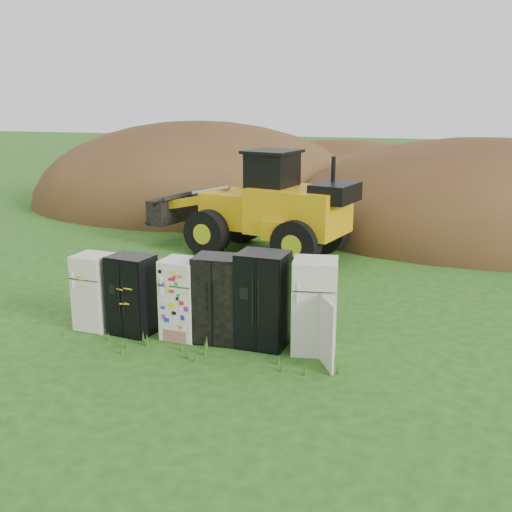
{
  "coord_description": "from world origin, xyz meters",
  "views": [
    {
      "loc": [
        4.31,
        -11.74,
        5.01
      ],
      "look_at": [
        0.59,
        2.0,
        1.32
      ],
      "focal_mm": 45.0,
      "sensor_mm": 36.0,
      "label": 1
    }
  ],
  "objects_px": {
    "fridge_sticker": "(182,299)",
    "fridge_open_door": "(315,306)",
    "fridge_dark_mid": "(218,299)",
    "fridge_black_right": "(263,300)",
    "fridge_leftmost": "(95,292)",
    "wheel_loader": "(249,201)",
    "fridge_black_side": "(132,295)"
  },
  "relations": [
    {
      "from": "fridge_dark_mid",
      "to": "fridge_open_door",
      "type": "height_order",
      "value": "fridge_open_door"
    },
    {
      "from": "fridge_dark_mid",
      "to": "fridge_sticker",
      "type": "bearing_deg",
      "value": -178.0
    },
    {
      "from": "wheel_loader",
      "to": "fridge_black_right",
      "type": "bearing_deg",
      "value": -57.38
    },
    {
      "from": "fridge_leftmost",
      "to": "fridge_sticker",
      "type": "bearing_deg",
      "value": 5.44
    },
    {
      "from": "fridge_sticker",
      "to": "fridge_black_right",
      "type": "height_order",
      "value": "fridge_black_right"
    },
    {
      "from": "fridge_black_right",
      "to": "fridge_leftmost",
      "type": "bearing_deg",
      "value": -175.16
    },
    {
      "from": "fridge_black_right",
      "to": "wheel_loader",
      "type": "distance_m",
      "value": 7.9
    },
    {
      "from": "fridge_open_door",
      "to": "fridge_dark_mid",
      "type": "bearing_deg",
      "value": 172.11
    },
    {
      "from": "fridge_leftmost",
      "to": "fridge_sticker",
      "type": "height_order",
      "value": "fridge_sticker"
    },
    {
      "from": "fridge_open_door",
      "to": "wheel_loader",
      "type": "bearing_deg",
      "value": 107.64
    },
    {
      "from": "fridge_dark_mid",
      "to": "fridge_open_door",
      "type": "bearing_deg",
      "value": -1.91
    },
    {
      "from": "fridge_black_side",
      "to": "wheel_loader",
      "type": "height_order",
      "value": "wheel_loader"
    },
    {
      "from": "fridge_open_door",
      "to": "wheel_loader",
      "type": "distance_m",
      "value": 8.3
    },
    {
      "from": "fridge_dark_mid",
      "to": "fridge_open_door",
      "type": "xyz_separation_m",
      "value": [
        2.0,
        -0.03,
        0.04
      ]
    },
    {
      "from": "wheel_loader",
      "to": "fridge_black_side",
      "type": "bearing_deg",
      "value": -78.37
    },
    {
      "from": "fridge_leftmost",
      "to": "fridge_dark_mid",
      "type": "distance_m",
      "value": 2.79
    },
    {
      "from": "fridge_leftmost",
      "to": "fridge_dark_mid",
      "type": "height_order",
      "value": "fridge_dark_mid"
    },
    {
      "from": "fridge_leftmost",
      "to": "fridge_open_door",
      "type": "distance_m",
      "value": 4.79
    },
    {
      "from": "wheel_loader",
      "to": "fridge_open_door",
      "type": "bearing_deg",
      "value": -50.49
    },
    {
      "from": "fridge_black_side",
      "to": "fridge_sticker",
      "type": "xyz_separation_m",
      "value": [
        1.11,
        0.03,
        -0.0
      ]
    },
    {
      "from": "fridge_black_side",
      "to": "fridge_sticker",
      "type": "distance_m",
      "value": 1.11
    },
    {
      "from": "fridge_leftmost",
      "to": "fridge_black_right",
      "type": "height_order",
      "value": "fridge_black_right"
    },
    {
      "from": "fridge_leftmost",
      "to": "wheel_loader",
      "type": "height_order",
      "value": "wheel_loader"
    },
    {
      "from": "fridge_open_door",
      "to": "fridge_black_right",
      "type": "bearing_deg",
      "value": 171.96
    },
    {
      "from": "fridge_sticker",
      "to": "fridge_leftmost",
      "type": "bearing_deg",
      "value": -175.3
    },
    {
      "from": "fridge_leftmost",
      "to": "fridge_sticker",
      "type": "xyz_separation_m",
      "value": [
        2.02,
        -0.03,
        0.02
      ]
    },
    {
      "from": "fridge_black_side",
      "to": "fridge_dark_mid",
      "type": "bearing_deg",
      "value": 12.35
    },
    {
      "from": "fridge_open_door",
      "to": "wheel_loader",
      "type": "height_order",
      "value": "wheel_loader"
    },
    {
      "from": "fridge_leftmost",
      "to": "fridge_sticker",
      "type": "distance_m",
      "value": 2.02
    },
    {
      "from": "fridge_sticker",
      "to": "fridge_open_door",
      "type": "relative_size",
      "value": 0.9
    },
    {
      "from": "fridge_black_right",
      "to": "wheel_loader",
      "type": "height_order",
      "value": "wheel_loader"
    },
    {
      "from": "fridge_black_right",
      "to": "wheel_loader",
      "type": "bearing_deg",
      "value": 112.61
    }
  ]
}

